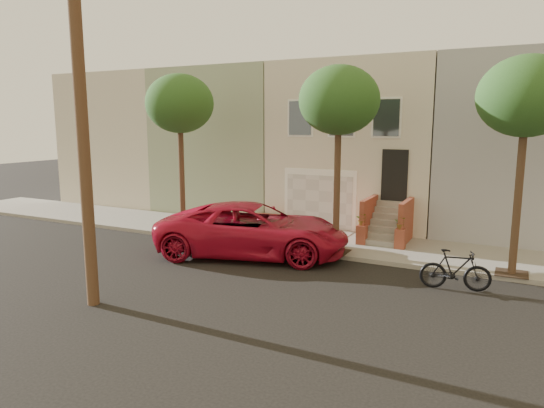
% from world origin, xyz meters
% --- Properties ---
extents(ground, '(90.00, 90.00, 0.00)m').
position_xyz_m(ground, '(0.00, 0.00, 0.00)').
color(ground, black).
rests_on(ground, ground).
extents(sidewalk, '(40.00, 3.70, 0.15)m').
position_xyz_m(sidewalk, '(0.00, 5.35, 0.07)').
color(sidewalk, gray).
rests_on(sidewalk, ground).
extents(house_row, '(33.10, 11.70, 7.00)m').
position_xyz_m(house_row, '(0.00, 11.19, 3.64)').
color(house_row, beige).
rests_on(house_row, sidewalk).
extents(tree_left, '(2.70, 2.57, 6.30)m').
position_xyz_m(tree_left, '(-5.50, 3.90, 5.26)').
color(tree_left, '#2D2116').
rests_on(tree_left, sidewalk).
extents(tree_mid, '(2.70, 2.57, 6.30)m').
position_xyz_m(tree_mid, '(1.00, 3.90, 5.26)').
color(tree_mid, '#2D2116').
rests_on(tree_mid, sidewalk).
extents(tree_right, '(2.70, 2.57, 6.30)m').
position_xyz_m(tree_right, '(6.50, 3.90, 5.26)').
color(tree_right, '#2D2116').
rests_on(tree_right, sidewalk).
extents(pickup_truck, '(7.14, 4.72, 1.82)m').
position_xyz_m(pickup_truck, '(-1.59, 2.67, 0.91)').
color(pickup_truck, '#A90F2A').
rests_on(pickup_truck, ground).
extents(motorcycle, '(1.95, 0.87, 1.13)m').
position_xyz_m(motorcycle, '(5.10, 2.09, 0.57)').
color(motorcycle, black).
rests_on(motorcycle, ground).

